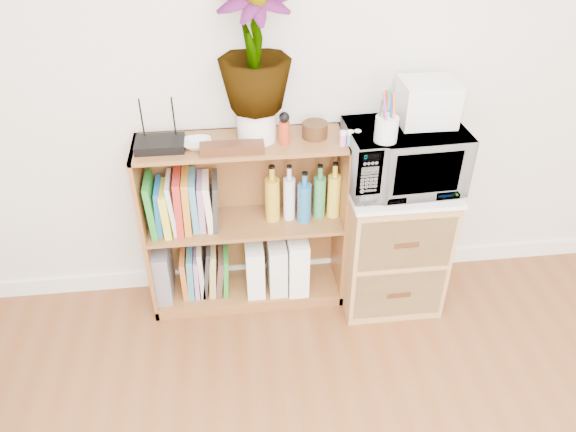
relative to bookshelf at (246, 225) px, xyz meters
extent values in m
cube|color=white|center=(0.35, 0.14, -0.42)|extent=(4.00, 0.02, 0.10)
cube|color=brown|center=(0.00, 0.00, 0.00)|extent=(1.00, 0.30, 0.95)
cube|color=#9E7542|center=(0.75, -0.08, -0.12)|extent=(0.50, 0.45, 0.70)
imported|color=silver|center=(0.75, -0.08, 0.39)|extent=(0.55, 0.39, 0.30)
cylinder|color=white|center=(0.62, -0.19, 0.60)|extent=(0.10, 0.10, 0.11)
cube|color=white|center=(0.85, -0.03, 0.64)|extent=(0.25, 0.21, 0.20)
cube|color=black|center=(-0.36, -0.02, 0.49)|extent=(0.22, 0.15, 0.04)
imported|color=silver|center=(-0.20, -0.03, 0.49)|extent=(0.13, 0.13, 0.03)
cylinder|color=silver|center=(0.08, 0.02, 0.55)|extent=(0.18, 0.18, 0.15)
imported|color=#2E6D2B|center=(0.08, 0.02, 0.91)|extent=(0.32, 0.32, 0.57)
cube|color=#381E0F|center=(-0.04, -0.10, 0.50)|extent=(0.28, 0.07, 0.05)
cylinder|color=#AF3115|center=(0.20, -0.04, 0.53)|extent=(0.05, 0.05, 0.11)
cylinder|color=#351F0E|center=(0.34, 0.01, 0.51)|extent=(0.12, 0.12, 0.07)
cube|color=pink|center=(0.49, -0.09, 0.50)|extent=(0.10, 0.04, 0.05)
cube|color=slate|center=(-0.45, 0.00, -0.26)|extent=(0.09, 0.24, 0.30)
cube|color=white|center=(0.04, -0.01, -0.26)|extent=(0.09, 0.24, 0.30)
cube|color=white|center=(0.16, -0.01, -0.26)|extent=(0.09, 0.24, 0.30)
cube|color=white|center=(0.26, -0.01, -0.24)|extent=(0.10, 0.26, 0.33)
cube|color=#217D26|center=(-0.45, 0.00, 0.17)|extent=(0.04, 0.20, 0.29)
cube|color=#195B9B|center=(-0.41, 0.00, 0.15)|extent=(0.04, 0.20, 0.24)
cube|color=gold|center=(-0.38, 0.00, 0.14)|extent=(0.04, 0.20, 0.24)
cube|color=silver|center=(-0.35, 0.00, 0.16)|extent=(0.04, 0.20, 0.28)
cube|color=#B5271F|center=(-0.32, 0.00, 0.17)|extent=(0.04, 0.20, 0.30)
cube|color=#BE7C21|center=(-0.28, 0.00, 0.17)|extent=(0.04, 0.20, 0.29)
cube|color=teal|center=(-0.24, 0.00, 0.16)|extent=(0.03, 0.20, 0.27)
cube|color=#996DA4|center=(-0.21, 0.00, 0.15)|extent=(0.03, 0.20, 0.25)
cube|color=beige|center=(-0.17, 0.00, 0.15)|extent=(0.04, 0.20, 0.26)
cube|color=#282828|center=(-0.14, 0.00, 0.15)|extent=(0.04, 0.20, 0.26)
cylinder|color=gold|center=(0.14, 0.00, 0.17)|extent=(0.07, 0.07, 0.30)
cylinder|color=silver|center=(0.22, 0.00, 0.17)|extent=(0.06, 0.06, 0.29)
cylinder|color=#2366A4|center=(0.30, 0.00, 0.16)|extent=(0.07, 0.07, 0.27)
cylinder|color=#338C4D|center=(0.38, 0.00, 0.17)|extent=(0.06, 0.06, 0.29)
cylinder|color=yellow|center=(0.45, 0.00, 0.17)|extent=(0.07, 0.07, 0.30)
cylinder|color=silver|center=(0.53, 0.00, 0.17)|extent=(0.06, 0.06, 0.29)
cube|color=#BC5B21|center=(-0.34, 0.00, -0.29)|extent=(0.03, 0.19, 0.24)
cube|color=teal|center=(-0.30, 0.00, -0.28)|extent=(0.04, 0.19, 0.26)
cube|color=#9C74AF|center=(-0.27, 0.00, -0.29)|extent=(0.03, 0.19, 0.24)
cube|color=#C3AB98|center=(-0.24, 0.00, -0.26)|extent=(0.03, 0.19, 0.30)
cube|color=#272727|center=(-0.22, 0.00, -0.26)|extent=(0.06, 0.19, 0.30)
cube|color=tan|center=(-0.19, 0.00, -0.27)|extent=(0.05, 0.19, 0.28)
cube|color=#4E332C|center=(-0.15, 0.00, -0.29)|extent=(0.06, 0.19, 0.23)
cube|color=#238325|center=(-0.12, 0.00, -0.29)|extent=(0.04, 0.19, 0.24)
camera|label=1|loc=(-0.05, -2.31, 1.68)|focal=35.00mm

